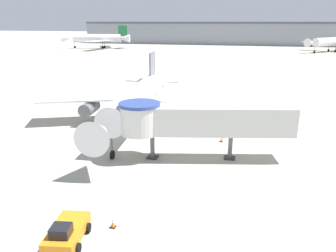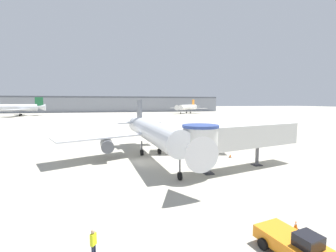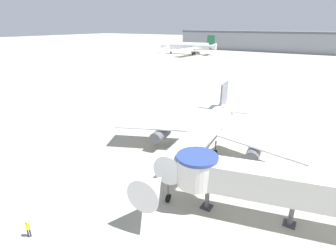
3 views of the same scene
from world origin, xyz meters
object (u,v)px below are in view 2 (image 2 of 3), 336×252
at_px(jet_bridge, 236,137).
at_px(background_jet_green_tail, 15,108).
at_px(main_airplane, 154,133).
at_px(traffic_cone_starboard_wing, 230,155).
at_px(ground_crew_marshaller, 93,242).
at_px(pushback_tug_orange, 294,244).
at_px(traffic_cone_apron_front, 296,225).
at_px(background_jet_orange_tail, 187,107).

bearing_deg(jet_bridge, background_jet_green_tail, 106.13).
bearing_deg(main_airplane, traffic_cone_starboard_wing, -19.30).
distance_m(jet_bridge, ground_crew_marshaller, 20.49).
bearing_deg(main_airplane, pushback_tug_orange, -86.83).
bearing_deg(traffic_cone_apron_front, background_jet_green_tail, 115.90).
height_order(ground_crew_marshaller, background_jet_green_tail, background_jet_green_tail).
bearing_deg(traffic_cone_apron_front, pushback_tug_orange, -135.07).
bearing_deg(traffic_cone_apron_front, traffic_cone_starboard_wing, 73.38).
height_order(main_airplane, pushback_tug_orange, main_airplane).
distance_m(main_airplane, jet_bridge, 12.08).
xyz_separation_m(main_airplane, ground_crew_marshaller, (-6.90, -21.10, -2.77)).
bearing_deg(traffic_cone_starboard_wing, main_airplane, 166.06).
xyz_separation_m(main_airplane, traffic_cone_starboard_wing, (11.19, -2.78, -3.42)).
bearing_deg(background_jet_green_tail, main_airplane, 17.50).
height_order(main_airplane, ground_crew_marshaller, main_airplane).
relative_size(jet_bridge, traffic_cone_starboard_wing, 25.67).
xyz_separation_m(jet_bridge, traffic_cone_apron_front, (-3.11, -12.95, -3.79)).
bearing_deg(traffic_cone_apron_front, main_airplane, 104.96).
distance_m(jet_bridge, background_jet_orange_tail, 140.55).
bearing_deg(pushback_tug_orange, ground_crew_marshaller, 157.20).
height_order(pushback_tug_orange, ground_crew_marshaller, ground_crew_marshaller).
distance_m(traffic_cone_starboard_wing, background_jet_orange_tail, 134.65).
height_order(jet_bridge, traffic_cone_apron_front, jet_bridge).
bearing_deg(jet_bridge, main_airplane, 123.62).
height_order(main_airplane, traffic_cone_starboard_wing, main_airplane).
relative_size(traffic_cone_starboard_wing, ground_crew_marshaller, 0.40).
height_order(pushback_tug_orange, traffic_cone_starboard_wing, pushback_tug_orange).
relative_size(main_airplane, background_jet_orange_tail, 1.13).
height_order(main_airplane, background_jet_green_tail, background_jet_green_tail).
bearing_deg(ground_crew_marshaller, traffic_cone_apron_front, 124.11).
height_order(main_airplane, traffic_cone_apron_front, main_airplane).
height_order(jet_bridge, traffic_cone_starboard_wing, jet_bridge).
height_order(pushback_tug_orange, background_jet_green_tail, background_jet_green_tail).
bearing_deg(pushback_tug_orange, traffic_cone_starboard_wing, 59.24).
height_order(pushback_tug_orange, background_jet_orange_tail, background_jet_orange_tail).
bearing_deg(pushback_tug_orange, main_airplane, 88.19).
relative_size(pushback_tug_orange, background_jet_green_tail, 0.10).
relative_size(jet_bridge, ground_crew_marshaller, 10.16).
xyz_separation_m(jet_bridge, pushback_tug_orange, (-5.27, -15.11, -3.36)).
distance_m(traffic_cone_apron_front, background_jet_green_tail, 159.00).
height_order(traffic_cone_starboard_wing, ground_crew_marshaller, ground_crew_marshaller).
relative_size(main_airplane, traffic_cone_starboard_wing, 42.97).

